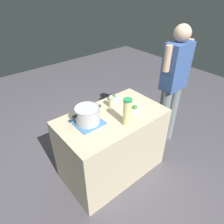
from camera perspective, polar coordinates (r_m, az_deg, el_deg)
ground_plane at (r=2.79m, az=0.00°, el=-15.56°), size 8.00×8.00×0.00m
counter_slab at (r=2.48m, az=0.00°, el=-9.16°), size 1.20×0.69×0.85m
dish_cloth at (r=2.12m, az=-6.75°, el=-2.87°), size 0.29×0.29×0.01m
cooking_pot at (r=2.07m, az=-6.92°, el=-0.78°), size 0.33×0.26×0.18m
lemonade_pitcher at (r=2.01m, az=4.30°, el=0.02°), size 0.09×0.09×0.30m
mason_jar at (r=2.33m, az=-0.12°, el=2.79°), size 0.07×0.07×0.13m
broccoli_bowl_front at (r=2.47m, az=0.57°, el=3.91°), size 0.11×0.11×0.08m
broccoli_bowl_center at (r=2.29m, az=6.42°, el=0.91°), size 0.14×0.14×0.08m
person_cook at (r=2.78m, az=16.71°, el=7.20°), size 0.50×0.20×1.69m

